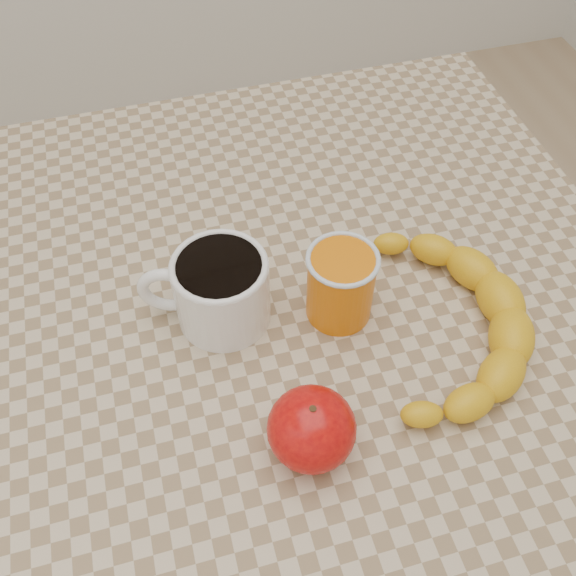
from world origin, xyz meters
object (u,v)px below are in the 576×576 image
object	(u,v)px
table	(288,343)
apple	(312,429)
orange_juice_glass	(341,284)
coffee_mug	(219,288)
banana	(449,322)

from	to	relation	value
table	apple	xyz separation A→B (m)	(-0.03, -0.17, 0.12)
table	orange_juice_glass	distance (m)	0.14
table	coffee_mug	distance (m)	0.15
banana	table	bearing A→B (deg)	172.26
apple	banana	bearing A→B (deg)	25.58
banana	coffee_mug	bearing A→B (deg)	-178.19
table	banana	world-z (taller)	banana
orange_juice_glass	banana	distance (m)	0.12
coffee_mug	orange_juice_glass	distance (m)	0.12
coffee_mug	table	bearing A→B (deg)	0.81
table	apple	size ratio (longest dim) A/B	7.79
table	coffee_mug	world-z (taller)	coffee_mug
table	orange_juice_glass	size ratio (longest dim) A/B	9.26
coffee_mug	banana	xyz separation A→B (m)	(0.22, -0.09, -0.02)
apple	banana	world-z (taller)	apple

